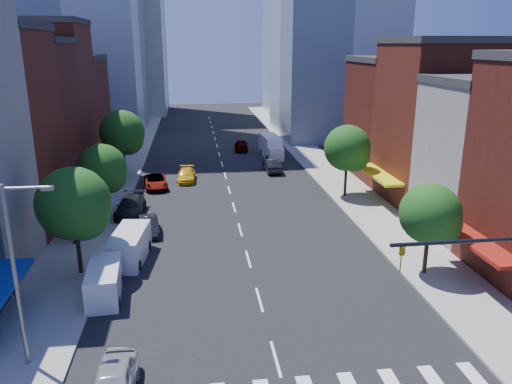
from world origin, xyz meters
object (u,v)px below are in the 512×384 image
at_px(parked_car_third, 156,182).
at_px(parked_car_rear, 130,206).
at_px(traffic_car_far, 241,145).
at_px(taxi, 186,175).
at_px(parked_car_second, 149,225).
at_px(cargo_van_far, 129,247).
at_px(parked_car_front, 113,384).
at_px(traffic_car_oncoming, 272,165).
at_px(cargo_van_near, 104,283).
at_px(box_truck, 271,147).
at_px(pedestrian_near, 16,286).
at_px(pedestrian_far, 72,231).

xyz_separation_m(parked_car_third, parked_car_rear, (-1.71, -8.72, 0.12)).
relative_size(parked_car_third, parked_car_rear, 0.89).
height_order(parked_car_third, traffic_car_far, traffic_car_far).
height_order(parked_car_third, taxi, parked_car_third).
bearing_deg(parked_car_second, cargo_van_far, -107.74).
relative_size(parked_car_front, traffic_car_oncoming, 0.96).
relative_size(parked_car_second, parked_car_third, 0.84).
distance_m(parked_car_second, cargo_van_near, 10.79).
bearing_deg(traffic_car_far, box_truck, 131.04).
bearing_deg(taxi, cargo_van_far, -97.94).
bearing_deg(parked_car_front, taxi, 86.56).
bearing_deg(parked_car_front, box_truck, 74.26).
bearing_deg(pedestrian_near, taxi, -33.56).
xyz_separation_m(parked_car_rear, cargo_van_near, (0.12, -15.49, 0.17)).
height_order(parked_car_third, pedestrian_near, pedestrian_near).
bearing_deg(box_truck, pedestrian_far, -127.69).
bearing_deg(traffic_car_far, parked_car_front, 81.90).
height_order(parked_car_rear, traffic_car_oncoming, parked_car_rear).
relative_size(cargo_van_near, taxi, 1.02).
bearing_deg(taxi, box_truck, 46.62).
distance_m(parked_car_third, cargo_van_near, 24.26).
bearing_deg(parked_car_second, traffic_car_far, 63.56).
xyz_separation_m(traffic_car_far, pedestrian_near, (-17.83, -42.57, 0.31)).
bearing_deg(taxi, parked_car_third, -140.51).
xyz_separation_m(parked_car_front, parked_car_rear, (-2.00, 25.01, 0.02)).
height_order(cargo_van_far, taxi, cargo_van_far).
height_order(parked_car_rear, box_truck, box_truck).
xyz_separation_m(parked_car_third, cargo_van_near, (-1.59, -24.20, 0.29)).
bearing_deg(pedestrian_near, box_truck, -42.63).
bearing_deg(pedestrian_far, taxi, 144.93).
relative_size(parked_car_front, parked_car_rear, 0.83).
bearing_deg(taxi, pedestrian_near, -108.10).
distance_m(parked_car_third, cargo_van_far, 18.92).
xyz_separation_m(parked_car_second, traffic_car_far, (10.83, 31.99, 0.09)).
height_order(parked_car_second, pedestrian_far, pedestrian_far).
xyz_separation_m(parked_car_second, parked_car_rear, (-2.00, 4.86, 0.13)).
relative_size(parked_car_front, traffic_car_far, 1.01).
relative_size(cargo_van_near, pedestrian_far, 2.51).
bearing_deg(box_truck, pedestrian_near, -122.41).
distance_m(parked_car_third, pedestrian_far, 16.21).
bearing_deg(parked_car_third, parked_car_front, -97.31).
bearing_deg(cargo_van_near, pedestrian_far, 109.16).
bearing_deg(traffic_car_oncoming, pedestrian_far, 46.62).
relative_size(parked_car_second, parked_car_rear, 0.75).
height_order(cargo_van_far, box_truck, box_truck).
xyz_separation_m(parked_car_second, cargo_van_near, (-1.88, -10.63, 0.30)).
xyz_separation_m(parked_car_third, traffic_car_oncoming, (13.58, 5.47, 0.10)).
bearing_deg(cargo_van_near, cargo_van_far, 76.06).
height_order(cargo_van_near, traffic_car_oncoming, cargo_van_near).
height_order(parked_car_third, pedestrian_far, pedestrian_far).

